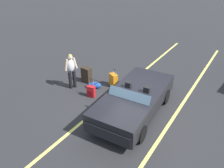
% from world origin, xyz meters
% --- Properties ---
extents(ground_plane, '(80.00, 80.00, 0.00)m').
position_xyz_m(ground_plane, '(0.00, 0.00, 0.00)').
color(ground_plane, '#28282B').
extents(lot_line_near, '(18.00, 0.12, 0.01)m').
position_xyz_m(lot_line_near, '(0.00, -1.31, 0.00)').
color(lot_line_near, '#EAE066').
rests_on(lot_line_near, ground_plane).
extents(lot_line_mid, '(18.00, 0.12, 0.01)m').
position_xyz_m(lot_line_mid, '(0.00, 1.39, 0.00)').
color(lot_line_mid, '#EAE066').
rests_on(lot_line_mid, ground_plane).
extents(convertible_car, '(4.24, 2.04, 1.24)m').
position_xyz_m(convertible_car, '(0.21, 0.01, 0.59)').
color(convertible_car, black).
rests_on(convertible_car, ground_plane).
extents(suitcase_large_black, '(0.34, 0.50, 0.74)m').
position_xyz_m(suitcase_large_black, '(-0.97, -3.10, 0.37)').
color(suitcase_large_black, '#2D2319').
rests_on(suitcase_large_black, ground_plane).
extents(suitcase_medium_bright, '(0.39, 0.46, 0.83)m').
position_xyz_m(suitcase_medium_bright, '(-1.32, -1.81, 0.31)').
color(suitcase_medium_bright, orange).
rests_on(suitcase_medium_bright, ground_plane).
extents(suitcase_small_carryon, '(0.27, 0.37, 0.85)m').
position_xyz_m(suitcase_small_carryon, '(-0.03, -2.10, 0.25)').
color(suitcase_small_carryon, red).
rests_on(suitcase_small_carryon, ground_plane).
extents(duffel_bag, '(0.58, 0.70, 0.34)m').
position_xyz_m(duffel_bag, '(-0.67, -2.42, 0.16)').
color(duffel_bag, '#1E479E').
rests_on(duffel_bag, ground_plane).
extents(traveler_person, '(0.58, 0.35, 1.65)m').
position_xyz_m(traveler_person, '(-0.18, -3.29, 0.93)').
color(traveler_person, black).
rests_on(traveler_person, ground_plane).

